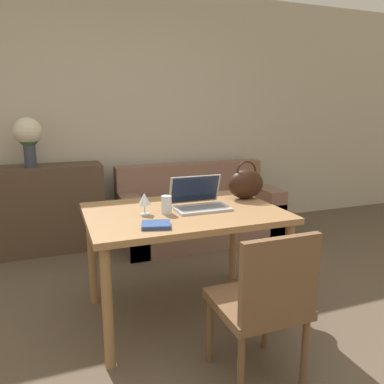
{
  "coord_description": "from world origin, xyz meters",
  "views": [
    {
      "loc": [
        -0.67,
        -1.53,
        1.44
      ],
      "look_at": [
        0.19,
        0.76,
        0.89
      ],
      "focal_mm": 35.0,
      "sensor_mm": 36.0,
      "label": 1
    }
  ],
  "objects": [
    {
      "name": "wall_back",
      "position": [
        0.0,
        2.7,
        1.35
      ],
      "size": [
        10.0,
        0.06,
        2.7
      ],
      "color": "#BCB29E",
      "rests_on": "ground_plane"
    },
    {
      "name": "wine_glass",
      "position": [
        -0.14,
        0.75,
        0.87
      ],
      "size": [
        0.08,
        0.08,
        0.14
      ],
      "color": "silver",
      "rests_on": "dining_table"
    },
    {
      "name": "chair",
      "position": [
        0.28,
        -0.04,
        0.49
      ],
      "size": [
        0.44,
        0.44,
        0.86
      ],
      "rotation": [
        0.0,
        0.0,
        0.01
      ],
      "color": "brown",
      "rests_on": "ground_plane"
    },
    {
      "name": "book",
      "position": [
        -0.14,
        0.47,
        0.78
      ],
      "size": [
        0.2,
        0.18,
        0.02
      ],
      "rotation": [
        0.0,
        0.0,
        -0.26
      ],
      "color": "navy",
      "rests_on": "dining_table"
    },
    {
      "name": "couch",
      "position": [
        0.81,
        2.2,
        0.29
      ],
      "size": [
        1.73,
        0.79,
        0.82
      ],
      "color": "#7F5B4C",
      "rests_on": "ground_plane"
    },
    {
      "name": "handbag",
      "position": [
        0.68,
        0.9,
        0.88
      ],
      "size": [
        0.28,
        0.16,
        0.29
      ],
      "color": "black",
      "rests_on": "dining_table"
    },
    {
      "name": "sideboard",
      "position": [
        -0.74,
        2.41,
        0.44
      ],
      "size": [
        1.08,
        0.4,
        0.88
      ],
      "color": "#4C3828",
      "rests_on": "ground_plane"
    },
    {
      "name": "dining_table",
      "position": [
        0.13,
        0.76,
        0.68
      ],
      "size": [
        1.28,
        0.9,
        0.77
      ],
      "color": "olive",
      "rests_on": "ground_plane"
    },
    {
      "name": "drinking_glass",
      "position": [
        0.0,
        0.72,
        0.83
      ],
      "size": [
        0.07,
        0.07,
        0.12
      ],
      "color": "silver",
      "rests_on": "dining_table"
    },
    {
      "name": "flower_vase",
      "position": [
        -0.86,
        2.37,
        1.19
      ],
      "size": [
        0.26,
        0.26,
        0.47
      ],
      "color": "#333847",
      "rests_on": "sideboard"
    },
    {
      "name": "laptop",
      "position": [
        0.25,
        0.79,
        0.83
      ],
      "size": [
        0.37,
        0.29,
        0.21
      ],
      "color": "#ADADB2",
      "rests_on": "dining_table"
    }
  ]
}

